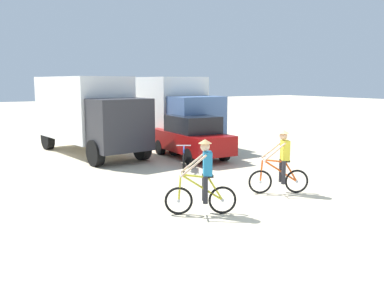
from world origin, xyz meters
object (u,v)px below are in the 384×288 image
box_truck_white_box (165,107)px  bicycle_spare (184,159)px  cyclist_orange_shirt (203,180)px  box_truck_avon_van (88,111)px  cyclist_cowboy_hat (281,164)px  sedan_parked (191,137)px

box_truck_white_box → bicycle_spare: bearing=-111.8°
cyclist_orange_shirt → box_truck_avon_van: bearing=87.8°
box_truck_white_box → bicycle_spare: (-2.17, -5.43, -1.48)m
box_truck_avon_van → cyclist_cowboy_hat: size_ratio=3.83×
cyclist_cowboy_hat → bicycle_spare: (-0.69, 4.22, -0.45)m
bicycle_spare → box_truck_avon_van: bearing=109.9°
box_truck_avon_van → bicycle_spare: bearing=-70.1°
cyclist_orange_shirt → cyclist_cowboy_hat: same height
sedan_parked → cyclist_cowboy_hat: 6.09m
box_truck_avon_van → cyclist_orange_shirt: bearing=-92.2°
bicycle_spare → cyclist_cowboy_hat: bearing=-80.8°
box_truck_white_box → bicycle_spare: 6.03m
bicycle_spare → sedan_parked: bearing=51.6°
sedan_parked → box_truck_avon_van: bearing=135.3°
box_truck_avon_van → box_truck_white_box: 4.02m
cyclist_cowboy_hat → box_truck_avon_van: bearing=105.2°
cyclist_orange_shirt → bicycle_spare: bearing=64.5°
box_truck_white_box → cyclist_orange_shirt: box_truck_white_box is taller
sedan_parked → bicycle_spare: sedan_parked is taller
box_truck_white_box → sedan_parked: box_truck_white_box is taller
cyclist_orange_shirt → bicycle_spare: cyclist_orange_shirt is taller
cyclist_orange_shirt → cyclist_cowboy_hat: bearing=8.1°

